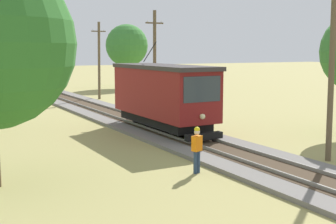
# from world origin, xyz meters

# --- Properties ---
(red_tram) EXTENTS (2.60, 8.54, 4.79)m
(red_tram) POSITION_xyz_m (0.00, 17.80, 2.19)
(red_tram) COLOR maroon
(red_tram) RESTS_ON rail_right
(freight_car) EXTENTS (2.40, 5.20, 2.31)m
(freight_car) POSITION_xyz_m (0.00, 44.31, 1.56)
(freight_car) COLOR slate
(freight_car) RESTS_ON rail_right
(utility_pole_near_tram) EXTENTS (1.40, 0.34, 8.31)m
(utility_pole_near_tram) POSITION_xyz_m (3.02, 8.77, 4.25)
(utility_pole_near_tram) COLOR brown
(utility_pole_near_tram) RESTS_ON ground
(utility_pole_mid) EXTENTS (1.40, 0.30, 7.45)m
(utility_pole_mid) POSITION_xyz_m (3.02, 24.68, 3.82)
(utility_pole_mid) COLOR brown
(utility_pole_mid) RESTS_ON ground
(utility_pole_far) EXTENTS (1.40, 0.52, 7.27)m
(utility_pole_far) POSITION_xyz_m (3.02, 36.16, 3.73)
(utility_pole_far) COLOR brown
(utility_pole_far) RESTS_ON ground
(utility_pole_distant) EXTENTS (1.40, 0.50, 8.09)m
(utility_pole_distant) POSITION_xyz_m (3.02, 50.04, 4.14)
(utility_pole_distant) COLOR brown
(utility_pole_distant) RESTS_ON ground
(utility_pole_horizon) EXTENTS (1.40, 0.56, 7.77)m
(utility_pole_horizon) POSITION_xyz_m (3.02, 64.06, 3.98)
(utility_pole_horizon) COLOR brown
(utility_pole_horizon) RESTS_ON ground
(track_worker) EXTENTS (0.44, 0.35, 1.78)m
(track_worker) POSITION_xyz_m (-2.86, 9.79, 0.98)
(track_worker) COLOR navy
(track_worker) RESTS_ON ground
(tree_right_near) EXTENTS (5.21, 5.21, 7.84)m
(tree_right_near) POSITION_xyz_m (10.63, 46.98, 5.22)
(tree_right_near) COLOR #4C3823
(tree_right_near) RESTS_ON ground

